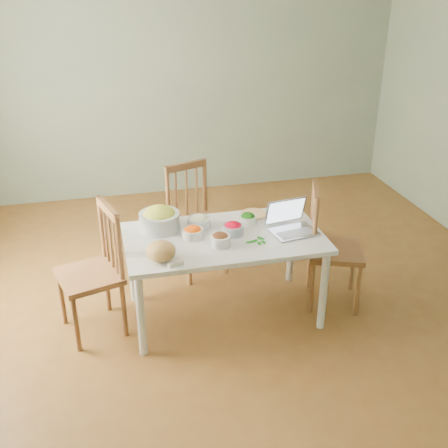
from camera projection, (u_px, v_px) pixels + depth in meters
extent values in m
cube|color=brown|center=(238.00, 298.00, 4.61)|extent=(5.00, 5.00, 0.00)
cube|color=gray|center=(183.00, 79.00, 6.21)|extent=(5.00, 0.00, 2.70)
cube|color=gray|center=(434.00, 366.00, 1.83)|extent=(5.00, 0.00, 2.70)
ellipsoid|color=tan|center=(161.00, 251.00, 3.76)|extent=(0.24, 0.24, 0.14)
cube|color=beige|center=(176.00, 264.00, 3.71)|extent=(0.11, 0.06, 0.03)
cylinder|color=#DBB687|center=(253.00, 214.00, 4.45)|extent=(0.25, 0.25, 0.02)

